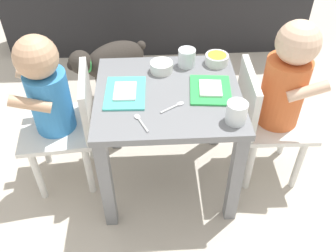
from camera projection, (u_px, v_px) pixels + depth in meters
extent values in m
plane|color=beige|center=(168.00, 177.00, 1.65)|extent=(7.00, 7.00, 0.00)
cube|color=slate|center=(168.00, 95.00, 1.35)|extent=(0.53, 0.48, 0.03)
cube|color=slate|center=(107.00, 185.00, 1.34)|extent=(0.04, 0.04, 0.44)
cube|color=slate|center=(235.00, 179.00, 1.36)|extent=(0.04, 0.04, 0.44)
cube|color=slate|center=(113.00, 110.00, 1.65)|extent=(0.04, 0.04, 0.44)
cube|color=slate|center=(217.00, 106.00, 1.67)|extent=(0.04, 0.04, 0.44)
cube|color=silver|center=(58.00, 128.00, 1.47)|extent=(0.30, 0.30, 0.02)
cube|color=silver|center=(86.00, 101.00, 1.40)|extent=(0.05, 0.27, 0.22)
cylinder|color=#388CD8|center=(51.00, 101.00, 1.38)|extent=(0.15, 0.15, 0.24)
sphere|color=tan|center=(36.00, 57.00, 1.25)|extent=(0.15, 0.15, 0.15)
cylinder|color=silver|center=(43.00, 140.00, 1.63)|extent=(0.03, 0.03, 0.28)
cylinder|color=silver|center=(38.00, 174.00, 1.48)|extent=(0.03, 0.03, 0.28)
cylinder|color=silver|center=(89.00, 135.00, 1.65)|extent=(0.03, 0.03, 0.28)
cylinder|color=silver|center=(89.00, 169.00, 1.50)|extent=(0.03, 0.03, 0.28)
cylinder|color=tan|center=(36.00, 76.00, 1.40)|extent=(0.15, 0.05, 0.09)
cylinder|color=tan|center=(30.00, 104.00, 1.27)|extent=(0.15, 0.05, 0.09)
cube|color=silver|center=(275.00, 121.00, 1.50)|extent=(0.29, 0.29, 0.02)
cube|color=silver|center=(248.00, 98.00, 1.41)|extent=(0.03, 0.27, 0.22)
cylinder|color=#D86633|center=(283.00, 92.00, 1.40)|extent=(0.16, 0.16, 0.27)
sphere|color=beige|center=(298.00, 43.00, 1.26)|extent=(0.15, 0.15, 0.15)
cylinder|color=silver|center=(299.00, 163.00, 1.52)|extent=(0.03, 0.03, 0.28)
cylinder|color=silver|center=(285.00, 130.00, 1.67)|extent=(0.03, 0.03, 0.28)
cylinder|color=silver|center=(250.00, 165.00, 1.52)|extent=(0.03, 0.03, 0.28)
cylinder|color=silver|center=(241.00, 131.00, 1.67)|extent=(0.03, 0.03, 0.28)
cylinder|color=beige|center=(308.00, 91.00, 1.29)|extent=(0.15, 0.04, 0.09)
cylinder|color=beige|center=(293.00, 63.00, 1.42)|extent=(0.15, 0.04, 0.09)
ellipsoid|color=#332D28|center=(115.00, 60.00, 1.95)|extent=(0.36, 0.29, 0.19)
sphere|color=#332D28|center=(80.00, 62.00, 1.85)|extent=(0.12, 0.12, 0.12)
sphere|color=black|center=(73.00, 65.00, 1.83)|extent=(0.05, 0.05, 0.05)
torus|color=green|center=(87.00, 63.00, 1.87)|extent=(0.07, 0.10, 0.10)
sphere|color=#332D28|center=(141.00, 45.00, 1.99)|extent=(0.05, 0.05, 0.05)
cylinder|color=#332D28|center=(99.00, 84.00, 2.05)|extent=(0.04, 0.04, 0.14)
cylinder|color=#332D28|center=(107.00, 93.00, 1.99)|extent=(0.04, 0.04, 0.14)
cylinder|color=#332D28|center=(129.00, 75.00, 2.12)|extent=(0.04, 0.04, 0.14)
cylinder|color=#332D28|center=(136.00, 83.00, 2.06)|extent=(0.04, 0.04, 0.14)
cube|color=#4CC6BC|center=(125.00, 94.00, 1.33)|extent=(0.15, 0.20, 0.01)
cube|color=white|center=(125.00, 92.00, 1.32)|extent=(0.08, 0.11, 0.01)
cube|color=green|center=(211.00, 91.00, 1.34)|extent=(0.16, 0.19, 0.01)
cube|color=white|center=(211.00, 89.00, 1.33)|extent=(0.09, 0.10, 0.01)
cylinder|color=white|center=(237.00, 112.00, 1.20)|extent=(0.07, 0.07, 0.07)
cylinder|color=silver|center=(236.00, 116.00, 1.21)|extent=(0.06, 0.06, 0.04)
cylinder|color=white|center=(187.00, 58.00, 1.45)|extent=(0.07, 0.07, 0.07)
cylinder|color=silver|center=(187.00, 61.00, 1.46)|extent=(0.06, 0.06, 0.04)
cylinder|color=white|center=(217.00, 59.00, 1.47)|extent=(0.09, 0.09, 0.04)
cylinder|color=gold|center=(217.00, 56.00, 1.46)|extent=(0.07, 0.07, 0.01)
cylinder|color=white|center=(162.00, 67.00, 1.43)|extent=(0.09, 0.09, 0.04)
cylinder|color=#D84C33|center=(161.00, 63.00, 1.42)|extent=(0.07, 0.07, 0.01)
cylinder|color=silver|center=(143.00, 125.00, 1.20)|extent=(0.04, 0.07, 0.01)
ellipsoid|color=silver|center=(137.00, 117.00, 1.23)|extent=(0.03, 0.03, 0.01)
cylinder|color=silver|center=(169.00, 109.00, 1.27)|extent=(0.07, 0.05, 0.01)
ellipsoid|color=silver|center=(180.00, 103.00, 1.29)|extent=(0.03, 0.03, 0.01)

